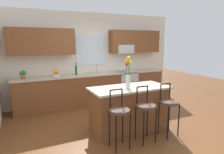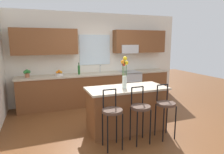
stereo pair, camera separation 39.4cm
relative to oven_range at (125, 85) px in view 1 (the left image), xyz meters
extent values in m
plane|color=brown|center=(-1.03, -1.68, -0.46)|extent=(14.00, 14.00, 0.00)
cube|color=silver|center=(-1.03, 0.38, 0.89)|extent=(5.60, 0.12, 2.70)
cube|color=brown|center=(-2.47, 0.15, 1.39)|extent=(1.72, 0.34, 0.70)
cube|color=brown|center=(0.41, 0.15, 1.39)|extent=(1.72, 0.34, 0.70)
cube|color=silver|center=(-1.03, 0.31, 1.14)|extent=(0.96, 0.03, 0.90)
cube|color=#B7BABC|center=(0.00, 0.12, 1.16)|extent=(0.56, 0.36, 0.26)
cube|color=brown|center=(-1.03, 0.02, -0.02)|extent=(4.50, 0.60, 0.88)
cube|color=#BCAD93|center=(-1.03, 0.02, 0.44)|extent=(4.56, 0.64, 0.04)
cube|color=#B7BABC|center=(-0.91, 0.02, 0.39)|extent=(0.54, 0.38, 0.11)
cylinder|color=#B7BABC|center=(-0.91, 0.18, 0.57)|extent=(0.02, 0.02, 0.22)
cylinder|color=#B7BABC|center=(-0.91, 0.12, 0.68)|extent=(0.02, 0.12, 0.02)
cube|color=#B7BABC|center=(0.00, 0.00, 0.00)|extent=(0.60, 0.60, 0.92)
cube|color=black|center=(0.00, -0.29, -0.06)|extent=(0.52, 0.02, 0.40)
cylinder|color=#B7BABC|center=(0.00, -0.33, 0.20)|extent=(0.50, 0.02, 0.02)
cube|color=brown|center=(-1.01, -1.96, -0.02)|extent=(1.59, 0.68, 0.88)
cube|color=#BCAD93|center=(-1.01, -1.96, 0.44)|extent=(1.67, 0.76, 0.04)
cylinder|color=black|center=(-1.69, -2.69, -0.13)|extent=(0.02, 0.02, 0.66)
cylinder|color=black|center=(-1.42, -2.69, -0.13)|extent=(0.02, 0.02, 0.66)
cylinder|color=black|center=(-1.69, -2.42, -0.13)|extent=(0.02, 0.02, 0.66)
cylinder|color=black|center=(-1.42, -2.42, -0.13)|extent=(0.02, 0.02, 0.66)
cylinder|color=#4C382D|center=(-1.56, -2.56, 0.23)|extent=(0.36, 0.36, 0.05)
cylinder|color=black|center=(-1.67, -2.42, 0.41)|extent=(0.02, 0.02, 0.32)
cylinder|color=black|center=(-1.44, -2.42, 0.41)|extent=(0.02, 0.02, 0.32)
cylinder|color=black|center=(-1.56, -2.42, 0.57)|extent=(0.23, 0.02, 0.02)
cylinder|color=black|center=(-1.14, -2.69, -0.13)|extent=(0.02, 0.02, 0.66)
cylinder|color=black|center=(-0.87, -2.69, -0.13)|extent=(0.02, 0.02, 0.66)
cylinder|color=black|center=(-1.14, -2.42, -0.13)|extent=(0.02, 0.02, 0.66)
cylinder|color=black|center=(-0.87, -2.42, -0.13)|extent=(0.02, 0.02, 0.66)
cylinder|color=#4C382D|center=(-1.01, -2.56, 0.23)|extent=(0.36, 0.36, 0.05)
cylinder|color=black|center=(-1.12, -2.42, 0.41)|extent=(0.02, 0.02, 0.32)
cylinder|color=black|center=(-0.89, -2.42, 0.41)|extent=(0.02, 0.02, 0.32)
cylinder|color=black|center=(-1.01, -2.42, 0.57)|extent=(0.23, 0.02, 0.02)
cylinder|color=black|center=(-0.59, -2.69, -0.13)|extent=(0.02, 0.02, 0.66)
cylinder|color=black|center=(-0.32, -2.69, -0.13)|extent=(0.02, 0.02, 0.66)
cylinder|color=black|center=(-0.59, -2.42, -0.13)|extent=(0.02, 0.02, 0.66)
cylinder|color=black|center=(-0.32, -2.42, -0.13)|extent=(0.02, 0.02, 0.66)
cylinder|color=#4C382D|center=(-0.46, -2.56, 0.23)|extent=(0.36, 0.36, 0.05)
cylinder|color=black|center=(-0.57, -2.42, 0.41)|extent=(0.02, 0.02, 0.32)
cylinder|color=black|center=(-0.34, -2.42, 0.41)|extent=(0.02, 0.02, 0.32)
cylinder|color=black|center=(-0.46, -2.42, 0.57)|extent=(0.23, 0.02, 0.02)
cylinder|color=silver|center=(-1.09, -2.02, 0.59)|extent=(0.09, 0.09, 0.26)
cylinder|color=#3D722D|center=(-1.05, -2.02, 0.76)|extent=(0.01, 0.01, 0.44)
sphere|color=yellow|center=(-1.05, -2.02, 0.98)|extent=(0.08, 0.08, 0.08)
cylinder|color=#3D722D|center=(-1.09, -1.97, 0.75)|extent=(0.01, 0.01, 0.41)
sphere|color=red|center=(-1.09, -1.97, 0.95)|extent=(0.08, 0.08, 0.08)
cylinder|color=#3D722D|center=(-1.13, -2.01, 0.77)|extent=(0.01, 0.01, 0.46)
sphere|color=orange|center=(-1.13, -2.01, 1.00)|extent=(0.08, 0.08, 0.08)
cylinder|color=#3D722D|center=(-1.09, -2.04, 0.80)|extent=(0.01, 0.01, 0.53)
sphere|color=yellow|center=(-1.09, -2.04, 1.07)|extent=(0.08, 0.08, 0.08)
cylinder|color=silver|center=(-2.15, 0.02, 0.49)|extent=(0.24, 0.24, 0.06)
sphere|color=orange|center=(-2.10, 0.02, 0.56)|extent=(0.07, 0.07, 0.07)
sphere|color=orange|center=(-2.15, 0.08, 0.56)|extent=(0.07, 0.07, 0.07)
sphere|color=orange|center=(-2.21, 0.02, 0.56)|extent=(0.07, 0.07, 0.07)
sphere|color=orange|center=(-2.15, 0.02, 0.59)|extent=(0.08, 0.08, 0.08)
cylinder|color=#1E5923|center=(-1.59, 0.02, 0.59)|extent=(0.06, 0.06, 0.26)
cylinder|color=#1E5923|center=(-1.59, 0.02, 0.75)|extent=(0.03, 0.03, 0.07)
cylinder|color=black|center=(-1.59, 0.02, 0.79)|extent=(0.03, 0.03, 0.02)
cylinder|color=#9E5B3D|center=(-2.97, 0.02, 0.52)|extent=(0.11, 0.11, 0.11)
sphere|color=#2D7A33|center=(-2.97, 0.02, 0.63)|extent=(0.09, 0.09, 0.09)
sphere|color=#2D7A33|center=(-3.01, 0.03, 0.60)|extent=(0.10, 0.10, 0.10)
sphere|color=#2D7A33|center=(-2.93, 0.01, 0.61)|extent=(0.09, 0.09, 0.09)
camera|label=1|loc=(-3.08, -5.44, 1.41)|focal=31.93mm
camera|label=2|loc=(-2.72, -5.60, 1.41)|focal=31.93mm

